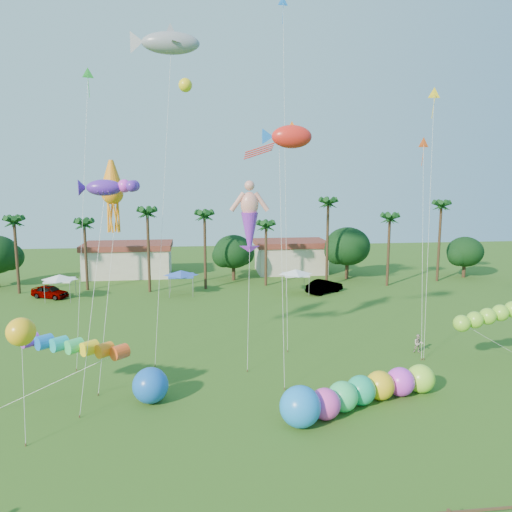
{
  "coord_description": "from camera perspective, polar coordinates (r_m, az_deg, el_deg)",
  "views": [
    {
      "loc": [
        -3.96,
        -23.31,
        14.38
      ],
      "look_at": [
        0.0,
        10.0,
        9.0
      ],
      "focal_mm": 35.0,
      "sensor_mm": 36.0,
      "label": 1
    }
  ],
  "objects": [
    {
      "name": "rainbow_tube",
      "position": [
        33.42,
        -18.21,
        -10.51
      ],
      "size": [
        8.99,
        4.42,
        3.89
      ],
      "color": "#F34E1B",
      "rests_on": "ground"
    },
    {
      "name": "fish_kite",
      "position": [
        37.23,
        4.11,
        13.43
      ],
      "size": [
        4.53,
        5.78,
        18.13
      ],
      "color": "red",
      "rests_on": "ground"
    },
    {
      "name": "spectator_b",
      "position": [
        43.68,
        18.06,
        -9.5
      ],
      "size": [
        0.89,
        0.78,
        1.56
      ],
      "primitive_type": "imported",
      "rotation": [
        0.0,
        0.0,
        -0.29
      ],
      "color": "#A39588",
      "rests_on": "ground"
    },
    {
      "name": "car_a",
      "position": [
        64.47,
        -22.49,
        -3.78
      ],
      "size": [
        4.89,
        3.66,
        1.55
      ],
      "primitive_type": "imported",
      "rotation": [
        0.0,
        0.0,
        1.11
      ],
      "color": "#4C4C54",
      "rests_on": "ground"
    },
    {
      "name": "ground",
      "position": [
        27.68,
        2.64,
        -22.21
      ],
      "size": [
        160.0,
        160.0,
        0.0
      ],
      "primitive_type": "plane",
      "color": "#285116",
      "rests_on": "ground"
    },
    {
      "name": "delta_kite_blue",
      "position": [
        45.5,
        3.12,
        25.74
      ],
      "size": [
        1.04,
        4.52,
        29.03
      ],
      "color": "blue",
      "rests_on": "ground"
    },
    {
      "name": "buildings_row",
      "position": [
        74.36,
        -6.01,
        -0.52
      ],
      "size": [
        35.0,
        7.0,
        4.0
      ],
      "color": "beige",
      "rests_on": "ground"
    },
    {
      "name": "squid_kite",
      "position": [
        36.83,
        -16.09,
        6.86
      ],
      "size": [
        2.1,
        5.27,
        15.61
      ],
      "color": "orange",
      "rests_on": "ground"
    },
    {
      "name": "delta_kite_green",
      "position": [
        42.78,
        -18.69,
        18.23
      ],
      "size": [
        1.56,
        5.08,
        22.69
      ],
      "color": "green",
      "rests_on": "ground"
    },
    {
      "name": "caterpillar_inflatable",
      "position": [
        32.79,
        11.3,
        -15.13
      ],
      "size": [
        11.53,
        6.17,
        2.42
      ],
      "rotation": [
        0.0,
        0.0,
        0.4
      ],
      "color": "#F03FB8",
      "rests_on": "ground"
    },
    {
      "name": "tent_row",
      "position": [
        60.8,
        -8.58,
        -2.02
      ],
      "size": [
        31.0,
        4.0,
        0.6
      ],
      "color": "white",
      "rests_on": "ground"
    },
    {
      "name": "delta_kite_yellow",
      "position": [
        44.05,
        19.67,
        16.4
      ],
      "size": [
        2.01,
        3.81,
        21.41
      ],
      "color": "yellow",
      "rests_on": "ground"
    },
    {
      "name": "blue_ball",
      "position": [
        33.63,
        -11.98,
        -14.26
      ],
      "size": [
        2.3,
        2.3,
        2.3
      ],
      "primitive_type": "sphere",
      "color": "blue",
      "rests_on": "ground"
    },
    {
      "name": "delta_kite_red",
      "position": [
        43.98,
        18.61,
        11.6
      ],
      "size": [
        1.76,
        4.35,
        17.56
      ],
      "color": "#DC4C18",
      "rests_on": "ground"
    },
    {
      "name": "tree_line",
      "position": [
        68.48,
        -0.39,
        0.63
      ],
      "size": [
        69.46,
        8.91,
        11.0
      ],
      "color": "#3A2819",
      "rests_on": "ground"
    },
    {
      "name": "orange_ball_kite",
      "position": [
        30.13,
        -25.27,
        -7.85
      ],
      "size": [
        1.76,
        2.07,
        6.83
      ],
      "color": "yellow",
      "rests_on": "ground"
    },
    {
      "name": "lobster_kite",
      "position": [
        33.79,
        -16.97,
        7.47
      ],
      "size": [
        4.33,
        5.74,
        14.41
      ],
      "color": "#5721A9",
      "rests_on": "ground"
    },
    {
      "name": "shark_kite",
      "position": [
        45.17,
        -9.73,
        22.85
      ],
      "size": [
        6.75,
        9.11,
        26.35
      ],
      "color": "gray",
      "rests_on": "ground"
    },
    {
      "name": "green_worm",
      "position": [
        40.96,
        22.46,
        -7.14
      ],
      "size": [
        9.42,
        3.86,
        4.17
      ],
      "color": "#86D52F",
      "rests_on": "ground"
    },
    {
      "name": "car_b",
      "position": [
        62.68,
        7.83,
        -3.45
      ],
      "size": [
        5.2,
        4.35,
        1.68
      ],
      "primitive_type": "imported",
      "rotation": [
        0.0,
        0.0,
        2.17
      ],
      "color": "#4C4C54",
      "rests_on": "ground"
    },
    {
      "name": "merman_kite",
      "position": [
        39.81,
        -0.74,
        3.94
      ],
      "size": [
        2.49,
        5.33,
        13.55
      ],
      "color": "#E89084",
      "rests_on": "ground"
    }
  ]
}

